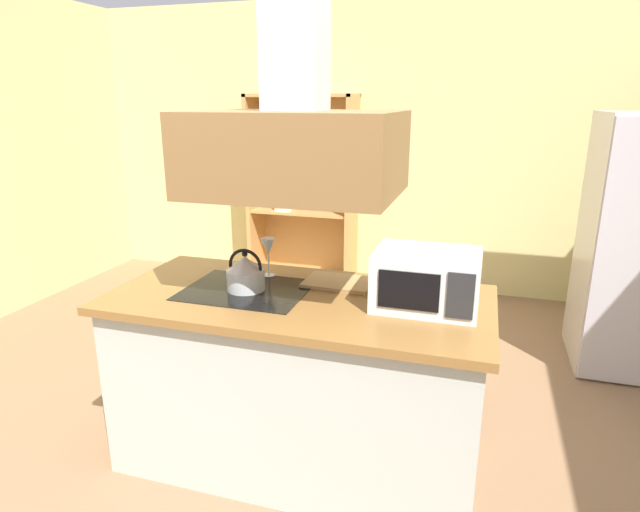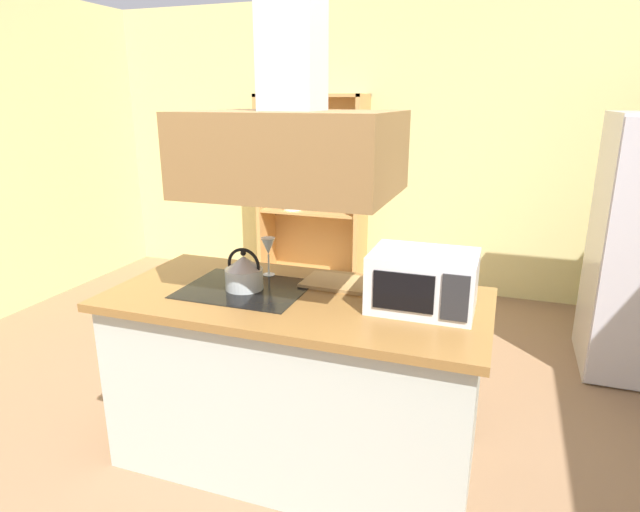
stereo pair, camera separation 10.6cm
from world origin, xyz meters
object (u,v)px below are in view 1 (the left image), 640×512
(microwave, at_px, (426,279))
(wine_glass_on_counter, at_px, (268,248))
(cutting_board, at_px, (339,282))
(kettle, at_px, (246,273))
(dish_cabinet, at_px, (304,203))

(microwave, distance_m, wine_glass_on_counter, 0.87)
(cutting_board, distance_m, microwave, 0.50)
(microwave, bearing_deg, cutting_board, 158.42)
(cutting_board, distance_m, wine_glass_on_counter, 0.41)
(cutting_board, bearing_deg, kettle, -151.72)
(microwave, height_order, wine_glass_on_counter, microwave)
(dish_cabinet, relative_size, microwave, 4.02)
(dish_cabinet, distance_m, cutting_board, 2.65)
(dish_cabinet, height_order, cutting_board, dish_cabinet)
(dish_cabinet, height_order, microwave, dish_cabinet)
(dish_cabinet, height_order, wine_glass_on_counter, dish_cabinet)
(kettle, bearing_deg, wine_glass_on_counter, 84.27)
(dish_cabinet, distance_m, microwave, 3.01)
(cutting_board, bearing_deg, wine_glass_on_counter, 177.81)
(kettle, relative_size, cutting_board, 0.61)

